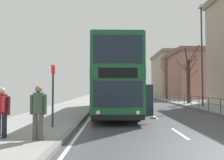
# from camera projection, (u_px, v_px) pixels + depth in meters

# --- Properties ---
(ground) EXTENTS (15.80, 140.00, 0.20)m
(ground) POSITION_uv_depth(u_px,v_px,m) (184.00, 153.00, 5.53)
(ground) COLOR #424247
(double_decker_bus_main) EXTENTS (3.45, 11.31, 4.51)m
(double_decker_bus_main) POSITION_uv_depth(u_px,v_px,m) (114.00, 80.00, 14.93)
(double_decker_bus_main) COLOR #19512D
(double_decker_bus_main) RESTS_ON ground
(pedestrian_railing_far_kerb) EXTENTS (0.05, 26.90, 0.97)m
(pedestrian_railing_far_kerb) POSITION_uv_depth(u_px,v_px,m) (184.00, 98.00, 20.26)
(pedestrian_railing_far_kerb) COLOR #2D3338
(pedestrian_railing_far_kerb) RESTS_ON ground
(pedestrian_with_backpack) EXTENTS (0.55, 0.56, 1.66)m
(pedestrian_with_backpack) POSITION_uv_depth(u_px,v_px,m) (0.00, 109.00, 6.76)
(pedestrian_with_backpack) COLOR black
(pedestrian_with_backpack) RESTS_ON ground
(pedestrian_companion) EXTENTS (0.54, 0.53, 1.72)m
(pedestrian_companion) POSITION_uv_depth(u_px,v_px,m) (38.00, 108.00, 6.59)
(pedestrian_companion) COLOR #4C473D
(pedestrian_companion) RESTS_ON ground
(bus_stop_sign_near) EXTENTS (0.08, 0.44, 2.62)m
(bus_stop_sign_near) POSITION_uv_depth(u_px,v_px,m) (52.00, 89.00, 8.75)
(bus_stop_sign_near) COLOR #2D2D33
(bus_stop_sign_near) RESTS_ON ground
(street_lamp_far_side) EXTENTS (0.28, 0.60, 9.13)m
(street_lamp_far_side) POSITION_uv_depth(u_px,v_px,m) (201.00, 49.00, 18.66)
(street_lamp_far_side) COLOR #38383D
(street_lamp_far_side) RESTS_ON ground
(bare_tree_far_00) EXTENTS (2.25, 2.47, 6.21)m
(bare_tree_far_00) POSITION_uv_depth(u_px,v_px,m) (188.00, 78.00, 22.48)
(bare_tree_far_00) COLOR #423328
(bare_tree_far_00) RESTS_ON ground
(bare_tree_far_01) EXTENTS (1.97, 2.40, 6.51)m
(bare_tree_far_01) POSITION_uv_depth(u_px,v_px,m) (166.00, 77.00, 30.87)
(bare_tree_far_01) COLOR #4C3D2D
(bare_tree_far_01) RESTS_ON ground
(background_building_01) EXTENTS (13.75, 12.28, 8.12)m
(background_building_01) POSITION_uv_depth(u_px,v_px,m) (207.00, 75.00, 37.01)
(background_building_01) COLOR #936656
(background_building_01) RESTS_ON ground
(background_building_02) EXTENTS (14.21, 13.88, 9.97)m
(background_building_02) POSITION_uv_depth(u_px,v_px,m) (185.00, 74.00, 49.08)
(background_building_02) COLOR gray
(background_building_02) RESTS_ON ground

